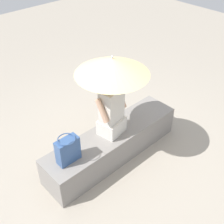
# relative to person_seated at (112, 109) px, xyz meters

# --- Properties ---
(ground_plane) EXTENTS (14.00, 14.00, 0.00)m
(ground_plane) POSITION_rel_person_seated_xyz_m (-0.00, -0.02, -0.83)
(ground_plane) COLOR #9E9384
(stone_bench) EXTENTS (2.14, 0.52, 0.45)m
(stone_bench) POSITION_rel_person_seated_xyz_m (-0.00, -0.02, -0.61)
(stone_bench) COLOR gray
(stone_bench) RESTS_ON ground
(person_seated) EXTENTS (0.50, 0.34, 0.90)m
(person_seated) POSITION_rel_person_seated_xyz_m (0.00, 0.00, 0.00)
(person_seated) COLOR beige
(person_seated) RESTS_ON stone_bench
(parasol) EXTENTS (0.94, 0.94, 1.15)m
(parasol) POSITION_rel_person_seated_xyz_m (0.03, 0.02, 0.62)
(parasol) COLOR #B7B7BC
(parasol) RESTS_ON stone_bench
(handbag_black) EXTENTS (0.29, 0.22, 0.36)m
(handbag_black) POSITION_rel_person_seated_xyz_m (-0.76, -0.04, -0.21)
(handbag_black) COLOR #335184
(handbag_black) RESTS_ON stone_bench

